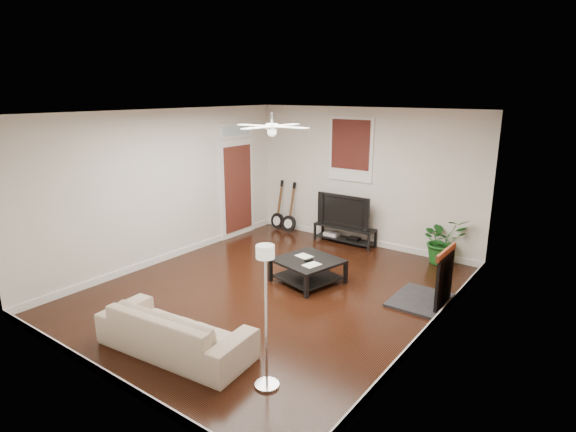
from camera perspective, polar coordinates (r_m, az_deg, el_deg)
name	(u,v)px	position (r m, az deg, el deg)	size (l,w,h in m)	color
room	(273,206)	(7.13, -1.90, 1.27)	(5.01, 6.01, 2.81)	black
brick_accent	(457,217)	(6.90, 20.02, -0.12)	(0.02, 2.20, 2.80)	#A25434
fireplace	(431,275)	(7.27, 17.17, -6.94)	(0.80, 1.10, 0.92)	black
window_back	(351,149)	(9.65, 7.68, 8.09)	(1.00, 0.06, 1.30)	#360F0E
door_left	(237,180)	(10.14, -6.24, 4.46)	(0.08, 1.00, 2.50)	white
tv_stand	(344,235)	(9.84, 6.94, -2.28)	(1.32, 0.35, 0.37)	black
tv	(346,210)	(9.71, 7.10, 0.73)	(1.19, 0.16, 0.68)	black
coffee_table	(308,271)	(7.82, 2.44, -6.73)	(0.95, 0.95, 0.40)	black
sofa	(175,329)	(5.99, -13.66, -13.35)	(1.99, 0.78, 0.58)	tan
floor_lamp	(266,318)	(4.96, -2.70, -12.43)	(0.27, 0.27, 1.62)	silver
potted_plant	(443,240)	(9.03, 18.50, -2.83)	(0.80, 0.69, 0.89)	#19581A
guitar_left	(277,205)	(10.64, -1.32, 1.33)	(0.36, 0.25, 1.15)	black
guitar_right	(289,208)	(10.41, 0.11, 1.03)	(0.36, 0.25, 1.15)	black
ceiling_fan	(272,126)	(6.94, -1.99, 10.93)	(1.24, 1.24, 0.32)	white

